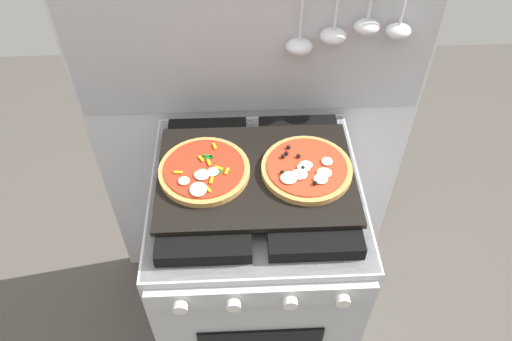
{
  "coord_description": "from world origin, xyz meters",
  "views": [
    {
      "loc": [
        -0.04,
        -0.91,
        1.9
      ],
      "look_at": [
        0.0,
        0.0,
        0.93
      ],
      "focal_mm": 34.5,
      "sensor_mm": 36.0,
      "label": 1
    }
  ],
  "objects_px": {
    "stove": "(256,266)",
    "pizza_right": "(307,169)",
    "pizza_left": "(204,171)",
    "baking_tray": "(256,175)"
  },
  "relations": [
    {
      "from": "pizza_left",
      "to": "baking_tray",
      "type": "bearing_deg",
      "value": -1.67
    },
    {
      "from": "stove",
      "to": "pizza_right",
      "type": "bearing_deg",
      "value": -0.54
    },
    {
      "from": "pizza_left",
      "to": "pizza_right",
      "type": "distance_m",
      "value": 0.28
    },
    {
      "from": "pizza_left",
      "to": "pizza_right",
      "type": "xyz_separation_m",
      "value": [
        0.28,
        -0.01,
        0.0
      ]
    },
    {
      "from": "stove",
      "to": "pizza_right",
      "type": "relative_size",
      "value": 3.61
    },
    {
      "from": "pizza_right",
      "to": "baking_tray",
      "type": "bearing_deg",
      "value": 178.78
    },
    {
      "from": "stove",
      "to": "pizza_left",
      "type": "bearing_deg",
      "value": 177.67
    },
    {
      "from": "baking_tray",
      "to": "pizza_left",
      "type": "relative_size",
      "value": 2.16
    },
    {
      "from": "stove",
      "to": "pizza_right",
      "type": "distance_m",
      "value": 0.5
    },
    {
      "from": "stove",
      "to": "pizza_right",
      "type": "height_order",
      "value": "pizza_right"
    }
  ]
}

